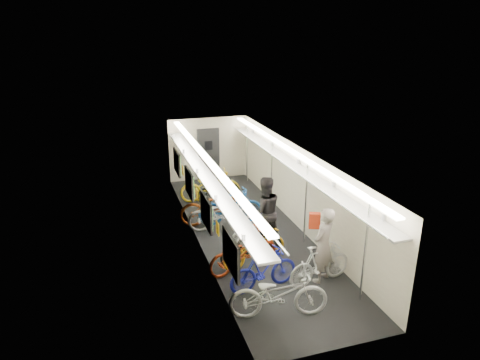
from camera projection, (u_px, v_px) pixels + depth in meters
train_car_shell at (230, 171)px, 12.27m from camera, size 10.00×10.00×10.00m
bicycle_0 at (278, 294)px, 8.51m from camera, size 2.10×1.11×1.05m
bicycle_1 at (264, 269)px, 9.43m from camera, size 1.70×0.68×0.99m
bicycle_2 at (243, 252)px, 10.19m from camera, size 1.97×1.10×0.98m
bicycle_3 at (252, 245)px, 10.48m from camera, size 1.76×0.73×1.03m
bicycle_4 at (255, 247)px, 10.46m from camera, size 1.89×1.09×0.94m
bicycle_5 at (254, 231)px, 11.34m from camera, size 1.61×0.87×0.93m
bicycle_6 at (222, 214)px, 12.26m from camera, size 2.03×0.98×1.02m
bicycle_7 at (231, 207)px, 12.59m from camera, size 1.98×0.78×1.16m
bicycle_8 at (217, 206)px, 12.62m from camera, size 2.24×0.99×1.14m
bicycle_9 at (219, 189)px, 14.30m from camera, size 1.60×0.66×0.93m
bicycle_10 at (210, 186)px, 14.41m from camera, size 2.06×0.85×1.06m
bicycle_11 at (320, 264)px, 9.67m from camera, size 1.69×0.74×0.98m
passenger_near at (323, 245)px, 9.65m from camera, size 0.78×0.71×1.80m
passenger_mid at (264, 211)px, 11.28m from camera, size 0.96×0.76×1.93m
backpack at (315, 221)px, 9.99m from camera, size 0.29×0.23×0.38m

